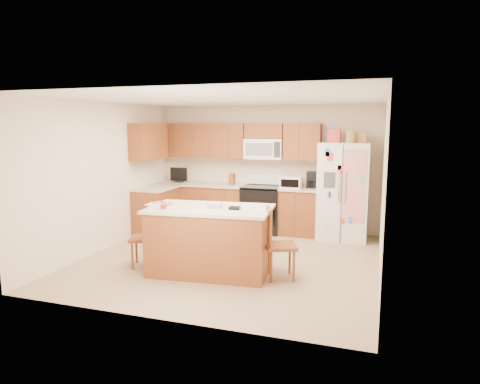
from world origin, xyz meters
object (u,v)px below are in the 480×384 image
(windsor_chair_left, at_px, (145,238))
(windsor_chair_back, at_px, (227,233))
(refrigerator, at_px, (343,190))
(island, at_px, (210,240))
(stove, at_px, (262,208))
(windsor_chair_right, at_px, (279,245))

(windsor_chair_left, xyz_separation_m, windsor_chair_back, (1.05, 0.73, -0.03))
(refrigerator, height_order, windsor_chair_back, refrigerator)
(island, distance_m, windsor_chair_back, 0.68)
(stove, height_order, refrigerator, refrigerator)
(windsor_chair_left, xyz_separation_m, windsor_chair_right, (2.03, 0.11, 0.03))
(stove, bearing_deg, island, -91.79)
(refrigerator, bearing_deg, windsor_chair_right, -104.87)
(stove, height_order, island, stove)
(stove, xyz_separation_m, windsor_chair_left, (-1.11, -2.63, -0.03))
(windsor_chair_left, bearing_deg, stove, 67.05)
(refrigerator, distance_m, windsor_chair_left, 3.74)
(stove, xyz_separation_m, refrigerator, (1.57, -0.06, 0.45))
(island, relative_size, windsor_chair_back, 2.15)
(refrigerator, height_order, windsor_chair_right, refrigerator)
(stove, relative_size, island, 0.60)
(stove, relative_size, windsor_chair_back, 1.29)
(island, bearing_deg, windsor_chair_back, 88.41)
(stove, relative_size, refrigerator, 0.55)
(stove, xyz_separation_m, island, (-0.08, -2.58, 0.01))
(stove, distance_m, island, 2.58)
(windsor_chair_back, distance_m, windsor_chair_right, 1.16)
(stove, height_order, windsor_chair_left, stove)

